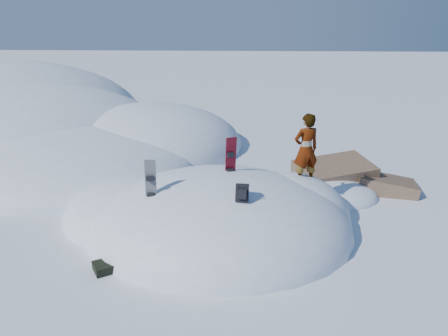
{
  "coord_description": "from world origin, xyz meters",
  "views": [
    {
      "loc": [
        0.64,
        -10.4,
        5.4
      ],
      "look_at": [
        0.09,
        0.3,
        1.62
      ],
      "focal_mm": 35.0,
      "sensor_mm": 36.0,
      "label": 1
    }
  ],
  "objects_px": {
    "backpack": "(242,193)",
    "person": "(306,150)",
    "snowboard_red": "(230,164)",
    "snowboard_dark": "(151,188)"
  },
  "relations": [
    {
      "from": "snowboard_red",
      "to": "snowboard_dark",
      "type": "distance_m",
      "value": 2.27
    },
    {
      "from": "snowboard_dark",
      "to": "backpack",
      "type": "relative_size",
      "value": 2.9
    },
    {
      "from": "snowboard_red",
      "to": "snowboard_dark",
      "type": "height_order",
      "value": "snowboard_red"
    },
    {
      "from": "snowboard_red",
      "to": "person",
      "type": "distance_m",
      "value": 2.11
    },
    {
      "from": "snowboard_dark",
      "to": "backpack",
      "type": "bearing_deg",
      "value": -13.48
    },
    {
      "from": "backpack",
      "to": "person",
      "type": "relative_size",
      "value": 0.25
    },
    {
      "from": "backpack",
      "to": "person",
      "type": "bearing_deg",
      "value": 56.32
    },
    {
      "from": "snowboard_red",
      "to": "person",
      "type": "xyz_separation_m",
      "value": [
        2.03,
        0.5,
        0.29
      ]
    },
    {
      "from": "backpack",
      "to": "person",
      "type": "xyz_separation_m",
      "value": [
        1.7,
        2.18,
        0.4
      ]
    },
    {
      "from": "snowboard_red",
      "to": "backpack",
      "type": "bearing_deg",
      "value": -102.39
    }
  ]
}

